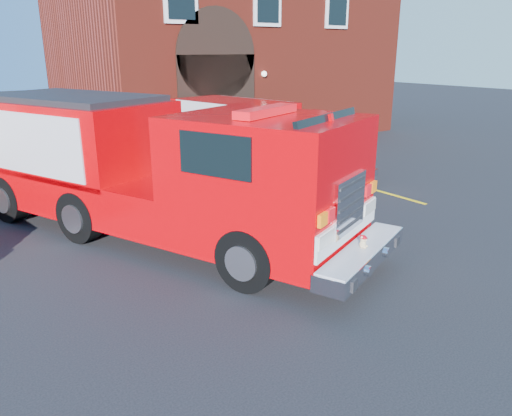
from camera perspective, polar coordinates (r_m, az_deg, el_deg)
ground at (r=10.96m, az=-3.72°, el=-4.93°), size 100.00×100.00×0.00m
parking_stripe_near at (r=15.82m, az=14.47°, el=1.72°), size 0.12×3.00×0.01m
parking_stripe_mid at (r=17.80m, az=7.07°, el=3.91°), size 0.12×3.00×0.01m
parking_stripe_far at (r=20.03m, az=1.19°, el=5.59°), size 0.12×3.00×0.01m
fire_station at (r=26.74m, az=-3.81°, el=17.78°), size 15.20×10.20×8.45m
fire_engine at (r=11.67m, az=-12.17°, el=4.61°), size 6.46×10.64×3.18m
secondary_truck at (r=17.52m, az=0.38°, el=8.26°), size 3.63×7.83×2.45m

